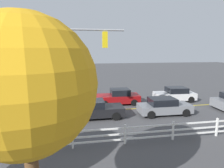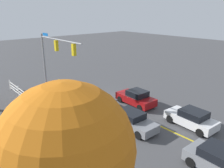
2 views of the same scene
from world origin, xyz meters
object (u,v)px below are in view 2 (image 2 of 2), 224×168
(car_1, at_px, (92,99))
(tree_0, at_px, (66,150))
(car_4, at_px, (220,161))
(car_0, at_px, (191,118))
(car_3, at_px, (136,98))
(car_2, at_px, (132,120))
(pedestrian, at_px, (48,90))

(car_1, relative_size, tree_0, 0.62)
(car_4, distance_m, tree_0, 10.08)
(car_1, xyz_separation_m, tree_0, (-11.40, 9.11, 4.30))
(car_0, relative_size, car_3, 1.00)
(tree_0, bearing_deg, car_1, -38.61)
(car_2, relative_size, tree_0, 0.60)
(car_0, relative_size, car_2, 0.97)
(car_2, bearing_deg, car_4, 2.14)
(car_4, relative_size, pedestrian, 2.38)
(car_2, xyz_separation_m, tree_0, (-5.73, 8.91, 4.29))
(car_0, bearing_deg, car_2, 55.15)
(car_0, distance_m, pedestrian, 14.64)
(car_0, bearing_deg, car_1, 25.92)
(pedestrian, relative_size, tree_0, 0.24)
(car_4, bearing_deg, car_2, -176.95)
(car_1, distance_m, pedestrian, 5.28)
(car_2, distance_m, car_3, 4.77)
(car_2, bearing_deg, pedestrian, -167.37)
(car_0, bearing_deg, tree_0, 105.52)
(tree_0, bearing_deg, car_4, -97.71)
(tree_0, bearing_deg, car_3, -55.23)
(car_0, xyz_separation_m, car_1, (8.66, 3.60, -0.03))
(car_3, bearing_deg, car_1, 54.20)
(car_0, xyz_separation_m, car_4, (-3.97, 3.65, 0.01))
(car_4, bearing_deg, car_0, 139.22)
(car_3, height_order, tree_0, tree_0)
(car_0, xyz_separation_m, pedestrian, (13.38, 5.96, 0.23))
(car_0, xyz_separation_m, car_2, (2.99, 3.80, -0.02))
(pedestrian, distance_m, tree_0, 17.94)
(car_3, relative_size, tree_0, 0.59)
(car_0, relative_size, pedestrian, 2.47)
(car_4, bearing_deg, pedestrian, -170.61)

